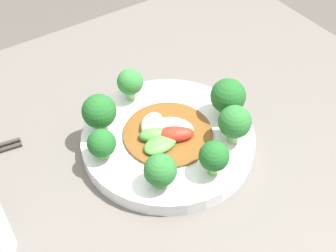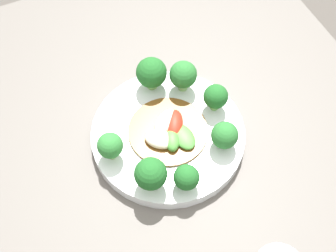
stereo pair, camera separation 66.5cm
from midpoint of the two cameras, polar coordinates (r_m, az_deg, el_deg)
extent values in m
cube|color=#5B5651|center=(1.11, -13.34, -18.39)|extent=(1.01, 0.85, 0.77)
cylinder|color=silver|center=(0.76, -20.61, -9.29)|extent=(0.29, 0.29, 0.02)
cylinder|color=#89B76B|center=(0.70, -20.32, -16.95)|extent=(0.02, 0.02, 0.01)
sphere|color=#1E5B23|center=(0.67, -20.95, -16.39)|extent=(0.04, 0.04, 0.04)
cylinder|color=#7AAD5B|center=(0.72, -25.06, -16.28)|extent=(0.02, 0.02, 0.02)
sphere|color=#1E5B23|center=(0.69, -26.06, -15.50)|extent=(0.06, 0.06, 0.06)
cylinder|color=#89B76B|center=(0.77, -17.71, -1.81)|extent=(0.02, 0.02, 0.02)
sphere|color=#286B2D|center=(0.74, -18.34, -0.59)|extent=(0.05, 0.05, 0.05)
cylinder|color=#89B76B|center=(0.76, -29.03, -11.58)|extent=(0.02, 0.02, 0.02)
sphere|color=#2D7533|center=(0.74, -29.92, -10.79)|extent=(0.05, 0.05, 0.05)
cylinder|color=#70A356|center=(0.70, -13.71, -11.11)|extent=(0.02, 0.02, 0.01)
sphere|color=#286B2D|center=(0.68, -14.17, -10.31)|extent=(0.05, 0.05, 0.05)
cylinder|color=#7AAD5B|center=(0.73, -13.82, -5.06)|extent=(0.02, 0.02, 0.02)
sphere|color=#1E5B23|center=(0.71, -14.27, -4.06)|extent=(0.05, 0.05, 0.05)
cylinder|color=#7AAD5B|center=(0.79, -21.79, -1.52)|extent=(0.02, 0.02, 0.02)
sphere|color=#1E5B23|center=(0.77, -22.56, -0.27)|extent=(0.06, 0.06, 0.06)
cylinder|color=brown|center=(0.74, -20.96, -8.83)|extent=(0.15, 0.15, 0.01)
ellipsoid|color=beige|center=(0.73, -22.66, -10.13)|extent=(0.06, 0.07, 0.02)
ellipsoid|color=#4C933D|center=(0.72, -21.12, -10.12)|extent=(0.05, 0.04, 0.02)
ellipsoid|color=red|center=(0.73, -20.15, -7.82)|extent=(0.07, 0.05, 0.02)
ellipsoid|color=#4C933D|center=(0.72, -19.24, -10.19)|extent=(0.06, 0.04, 0.02)
ellipsoid|color=beige|center=(0.74, -21.32, -7.52)|extent=(0.06, 0.07, 0.02)
camera|label=1|loc=(0.33, 56.27, 18.37)|focal=50.00mm
camera|label=2|loc=(0.33, -123.73, -18.37)|focal=50.00mm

